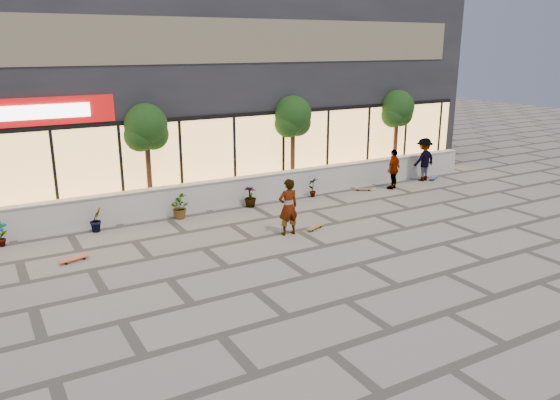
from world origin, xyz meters
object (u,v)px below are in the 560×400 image
skater_right_near (394,169)px  skater_right_far (424,160)px  tree_east (397,111)px  skateboard_right_far (434,177)px  skateboard_right_near (363,189)px  skateboard_left (74,259)px  tree_midwest (146,130)px  skateboard_center (315,227)px  tree_mideast (293,119)px  skater_center (288,207)px

skater_right_near → skater_right_far: bearing=168.8°
tree_east → skateboard_right_far: (1.04, -1.50, -2.90)m
skateboard_right_far → skateboard_right_near: bearing=151.5°
tree_east → skateboard_right_near: 4.41m
skateboard_left → skateboard_right_near: bearing=-4.2°
skateboard_left → skateboard_right_far: skateboard_left is taller
tree_midwest → skateboard_left: 5.67m
skateboard_right_near → skateboard_center: bearing=-112.9°
tree_midwest → skateboard_center: (4.08, -4.62, -2.91)m
tree_mideast → tree_east: bearing=0.0°
skater_right_near → skater_right_far: skater_right_far is taller
skater_center → skateboard_left: (-6.37, 1.04, -0.83)m
tree_midwest → skateboard_right_far: (12.54, -1.50, -2.90)m
skateboard_center → tree_midwest: bearing=108.2°
skateboard_left → skater_right_far: bearing=-6.0°
skater_right_far → skateboard_left: (-15.26, -2.16, -0.87)m
tree_midwest → skateboard_center: size_ratio=4.91×
skater_right_near → skateboard_right_near: skater_right_near is taller
skater_center → skater_right_far: (8.89, 3.20, 0.04)m
skateboard_center → skateboard_right_far: 9.02m
tree_mideast → skater_center: size_ratio=2.13×
skater_center → skateboard_center: size_ratio=2.30×
tree_midwest → skater_right_near: (9.82, -1.86, -2.14)m
skateboard_center → skateboard_right_far: (8.47, 3.12, 0.00)m
tree_mideast → skater_center: 5.85m
tree_mideast → skateboard_center: tree_mideast is taller
skater_center → skateboard_right_near: size_ratio=2.61×
tree_midwest → tree_mideast: (6.00, 0.00, 0.00)m
tree_midwest → skateboard_left: bearing=-132.8°
tree_midwest → skater_right_far: tree_midwest is taller
tree_east → skater_right_far: (0.44, -1.41, -2.03)m
tree_east → skater_right_far: bearing=-72.6°
skater_center → skateboard_left: size_ratio=2.12×
skater_right_far → tree_mideast: bearing=-20.0°
tree_east → skater_center: tree_east is taller
skateboard_right_near → skater_center: bearing=-118.2°
skateboard_right_far → skater_center: bearing=169.7°
skateboard_right_near → tree_east: bearing=59.2°
skateboard_left → skateboard_center: bearing=-22.1°
skater_right_far → skateboard_left: bearing=1.5°
tree_midwest → skateboard_right_near: size_ratio=5.57×
tree_east → skateboard_right_far: bearing=-55.2°
tree_mideast → skater_right_near: bearing=-26.0°
tree_mideast → skateboard_right_near: tree_mideast is taller
skater_right_near → skateboard_right_near: bearing=-39.3°
tree_mideast → skater_right_far: 6.44m
skater_right_far → skateboard_center: (-7.86, -3.20, -0.88)m
skateboard_left → skateboard_right_near: 12.04m
tree_midwest → skater_center: size_ratio=2.13×
tree_mideast → skateboard_center: (-1.92, -4.62, -2.91)m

